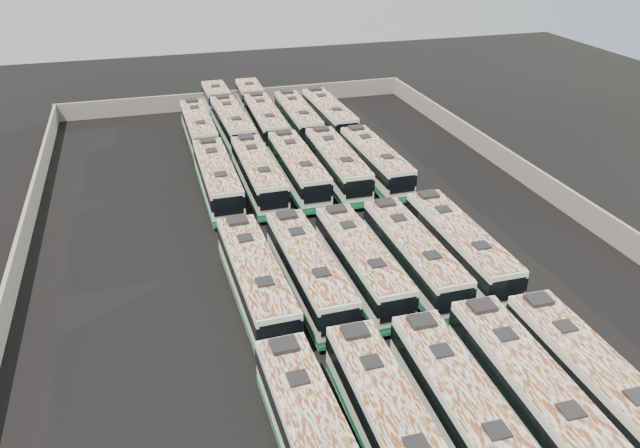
{
  "coord_description": "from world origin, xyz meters",
  "views": [
    {
      "loc": [
        -12.16,
        -43.7,
        24.42
      ],
      "look_at": [
        0.14,
        -1.89,
        1.6
      ],
      "focal_mm": 35.0,
      "sensor_mm": 36.0,
      "label": 1
    }
  ],
  "objects_px": {
    "bus_front_far_right": "(593,382)",
    "bus_back_left": "(227,115)",
    "bus_back_right": "(298,119)",
    "bus_back_far_right": "(329,115)",
    "bus_midfront_far_right": "(459,246)",
    "bus_midfront_far_left": "(255,280)",
    "bus_front_left": "(390,424)",
    "bus_midback_left": "(258,174)",
    "bus_midfront_right": "(413,255)",
    "bus_midback_far_left": "(217,179)",
    "bus_midback_far_right": "(375,162)",
    "bus_front_far_left": "(315,445)",
    "bus_back_center": "(260,112)",
    "bus_midfront_center": "(361,263)",
    "bus_front_right": "(531,394)",
    "bus_front_center": "(464,412)",
    "bus_back_far_left": "(199,128)",
    "bus_midback_right": "(337,164)",
    "bus_midfront_left": "(308,271)",
    "bus_midback_center": "(298,169)"
  },
  "relations": [
    {
      "from": "bus_back_far_left",
      "to": "bus_back_left",
      "type": "distance_m",
      "value": 5.09
    },
    {
      "from": "bus_back_far_right",
      "to": "bus_midback_left",
      "type": "bearing_deg",
      "value": -127.99
    },
    {
      "from": "bus_front_center",
      "to": "bus_back_far_right",
      "type": "distance_m",
      "value": 47.77
    },
    {
      "from": "bus_back_far_left",
      "to": "bus_back_right",
      "type": "distance_m",
      "value": 11.37
    },
    {
      "from": "bus_midback_right",
      "to": "bus_midback_far_right",
      "type": "xyz_separation_m",
      "value": [
        3.81,
        -0.21,
        -0.05
      ]
    },
    {
      "from": "bus_front_far_right",
      "to": "bus_midback_right",
      "type": "height_order",
      "value": "bus_midback_right"
    },
    {
      "from": "bus_midfront_left",
      "to": "bus_midback_center",
      "type": "bearing_deg",
      "value": 76.41
    },
    {
      "from": "bus_front_left",
      "to": "bus_front_right",
      "type": "distance_m",
      "value": 7.65
    },
    {
      "from": "bus_front_left",
      "to": "bus_midback_left",
      "type": "relative_size",
      "value": 0.97
    },
    {
      "from": "bus_midback_center",
      "to": "bus_back_left",
      "type": "relative_size",
      "value": 0.65
    },
    {
      "from": "bus_front_center",
      "to": "bus_midback_far_right",
      "type": "bearing_deg",
      "value": 77.78
    },
    {
      "from": "bus_front_far_left",
      "to": "bus_midfront_center",
      "type": "bearing_deg",
      "value": 61.52
    },
    {
      "from": "bus_midfront_far_left",
      "to": "bus_front_right",
      "type": "bearing_deg",
      "value": -53.47
    },
    {
      "from": "bus_midfront_far_right",
      "to": "bus_back_right",
      "type": "relative_size",
      "value": 1.01
    },
    {
      "from": "bus_front_right",
      "to": "bus_midfront_right",
      "type": "height_order",
      "value": "bus_front_right"
    },
    {
      "from": "bus_midfront_center",
      "to": "bus_back_right",
      "type": "height_order",
      "value": "bus_back_right"
    },
    {
      "from": "bus_midfront_right",
      "to": "bus_midfront_far_left",
      "type": "bearing_deg",
      "value": -179.9
    },
    {
      "from": "bus_back_left",
      "to": "bus_back_center",
      "type": "relative_size",
      "value": 1.01
    },
    {
      "from": "bus_front_far_left",
      "to": "bus_midfront_right",
      "type": "relative_size",
      "value": 1.01
    },
    {
      "from": "bus_front_far_right",
      "to": "bus_midback_far_left",
      "type": "height_order",
      "value": "bus_midback_far_left"
    },
    {
      "from": "bus_midfront_right",
      "to": "bus_back_center",
      "type": "height_order",
      "value": "bus_back_center"
    },
    {
      "from": "bus_front_far_left",
      "to": "bus_midback_center",
      "type": "bearing_deg",
      "value": 75.34
    },
    {
      "from": "bus_midback_center",
      "to": "bus_back_far_left",
      "type": "distance_m",
      "value": 16.39
    },
    {
      "from": "bus_midfront_far_right",
      "to": "bus_midfront_far_left",
      "type": "bearing_deg",
      "value": -178.8
    },
    {
      "from": "bus_back_left",
      "to": "bus_midfront_far_right",
      "type": "bearing_deg",
      "value": -73.33
    },
    {
      "from": "bus_midback_far_left",
      "to": "bus_midback_left",
      "type": "distance_m",
      "value": 3.77
    },
    {
      "from": "bus_front_left",
      "to": "bus_midfront_far_right",
      "type": "height_order",
      "value": "bus_midfront_far_right"
    },
    {
      "from": "bus_front_right",
      "to": "bus_back_far_right",
      "type": "height_order",
      "value": "bus_front_right"
    },
    {
      "from": "bus_back_far_right",
      "to": "bus_front_center",
      "type": "bearing_deg",
      "value": -99.73
    },
    {
      "from": "bus_front_far_right",
      "to": "bus_back_left",
      "type": "distance_m",
      "value": 51.86
    },
    {
      "from": "bus_midfront_center",
      "to": "bus_midback_far_left",
      "type": "xyz_separation_m",
      "value": [
        -7.57,
        17.37,
        0.07
      ]
    },
    {
      "from": "bus_midback_far_left",
      "to": "bus_midback_far_right",
      "type": "height_order",
      "value": "bus_midback_far_left"
    },
    {
      "from": "bus_front_center",
      "to": "bus_midfront_right",
      "type": "relative_size",
      "value": 1.01
    },
    {
      "from": "bus_midfront_far_right",
      "to": "bus_front_left",
      "type": "bearing_deg",
      "value": -127.55
    },
    {
      "from": "bus_front_far_right",
      "to": "bus_midback_left",
      "type": "distance_m",
      "value": 34.21
    },
    {
      "from": "bus_midback_center",
      "to": "bus_midback_far_right",
      "type": "height_order",
      "value": "bus_midback_center"
    },
    {
      "from": "bus_back_far_right",
      "to": "bus_midfront_left",
      "type": "bearing_deg",
      "value": -110.06
    },
    {
      "from": "bus_front_center",
      "to": "bus_front_far_left",
      "type": "bearing_deg",
      "value": -179.44
    },
    {
      "from": "bus_back_far_right",
      "to": "bus_front_right",
      "type": "bearing_deg",
      "value": -95.11
    },
    {
      "from": "bus_front_far_right",
      "to": "bus_midback_center",
      "type": "xyz_separation_m",
      "value": [
        -7.53,
        32.52,
        0.04
      ]
    },
    {
      "from": "bus_midback_right",
      "to": "bus_back_far_left",
      "type": "distance_m",
      "value": 18.52
    },
    {
      "from": "bus_back_far_left",
      "to": "bus_midfront_far_left",
      "type": "bearing_deg",
      "value": -90.22
    },
    {
      "from": "bus_back_center",
      "to": "bus_midback_far_right",
      "type": "bearing_deg",
      "value": -66.26
    },
    {
      "from": "bus_front_right",
      "to": "bus_midfront_far_right",
      "type": "height_order",
      "value": "bus_front_right"
    },
    {
      "from": "bus_front_far_left",
      "to": "bus_front_center",
      "type": "bearing_deg",
      "value": -2.0
    },
    {
      "from": "bus_midback_far_right",
      "to": "bus_front_right",
      "type": "bearing_deg",
      "value": -97.49
    },
    {
      "from": "bus_front_far_left",
      "to": "bus_back_far_right",
      "type": "xyz_separation_m",
      "value": [
        15.14,
        47.1,
        0.02
      ]
    },
    {
      "from": "bus_back_left",
      "to": "bus_midfront_center",
      "type": "bearing_deg",
      "value": -85.1
    },
    {
      "from": "bus_front_far_right",
      "to": "bus_back_center",
      "type": "relative_size",
      "value": 0.64
    },
    {
      "from": "bus_back_right",
      "to": "bus_back_far_right",
      "type": "distance_m",
      "value": 3.73
    }
  ]
}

